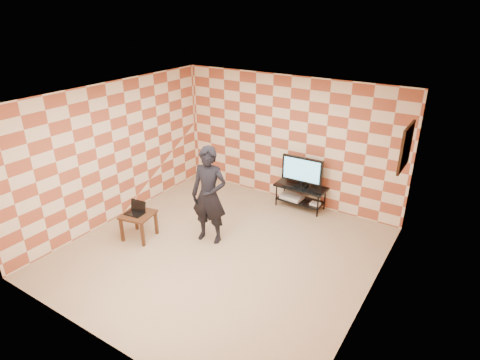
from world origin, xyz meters
name	(u,v)px	position (x,y,z in m)	size (l,w,h in m)	color
floor	(222,251)	(0.00, 0.00, 0.00)	(5.00, 5.00, 0.00)	tan
wall_back	(289,140)	(0.00, 2.50, 1.35)	(5.00, 0.02, 2.70)	beige
wall_front	(95,257)	(0.00, -2.50, 1.35)	(5.00, 0.02, 2.70)	beige
wall_left	(114,153)	(-2.50, 0.00, 1.35)	(0.02, 5.00, 2.70)	beige
wall_right	(375,224)	(2.50, 0.00, 1.35)	(0.02, 5.00, 2.70)	beige
ceiling	(218,99)	(0.00, 0.00, 2.70)	(5.00, 5.00, 0.02)	white
wall_art	(406,147)	(2.47, 1.55, 1.95)	(0.04, 0.72, 0.72)	black
tv_stand	(301,192)	(0.46, 2.25, 0.37)	(1.07, 0.48, 0.50)	black
tv	(302,170)	(0.46, 2.25, 0.85)	(0.88, 0.17, 0.64)	black
dvd_player	(292,197)	(0.28, 2.23, 0.21)	(0.45, 0.32, 0.08)	silver
game_console	(315,204)	(0.82, 2.21, 0.20)	(0.20, 0.15, 0.05)	silver
side_table	(138,218)	(-1.54, -0.44, 0.41)	(0.63, 0.63, 0.50)	#371F0F
laptop	(136,210)	(-1.59, -0.43, 0.55)	(0.35, 0.29, 0.22)	black
person	(209,195)	(-0.40, 0.21, 0.90)	(0.66, 0.43, 1.80)	black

